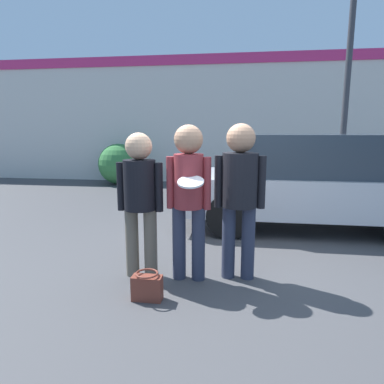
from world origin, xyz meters
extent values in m
plane|color=#3F3F42|center=(0.00, 0.00, 0.00)|extent=(56.00, 56.00, 0.00)
cube|color=silver|center=(0.00, 7.15, 1.97)|extent=(24.00, 0.18, 3.93)
cube|color=#CC2D6B|center=(0.00, 7.04, 3.78)|extent=(24.00, 0.04, 0.30)
cylinder|color=#665B4C|center=(-1.02, -0.16, 0.40)|extent=(0.15, 0.15, 0.79)
cylinder|color=#665B4C|center=(-0.80, -0.16, 0.40)|extent=(0.15, 0.15, 0.79)
cylinder|color=black|center=(-0.91, -0.16, 1.07)|extent=(0.36, 0.36, 0.56)
cylinder|color=black|center=(-1.13, -0.16, 1.05)|extent=(0.09, 0.09, 0.55)
cylinder|color=black|center=(-0.70, -0.16, 1.05)|extent=(0.09, 0.09, 0.55)
sphere|color=tan|center=(-0.91, -0.16, 1.50)|extent=(0.30, 0.30, 0.30)
cylinder|color=#2D3347|center=(-0.47, -0.16, 0.42)|extent=(0.15, 0.15, 0.83)
cylinder|color=#2D3347|center=(-0.25, -0.16, 0.42)|extent=(0.15, 0.15, 0.83)
cylinder|color=maroon|center=(-0.36, -0.16, 1.13)|extent=(0.32, 0.32, 0.59)
cylinder|color=maroon|center=(-0.56, -0.16, 1.11)|extent=(0.09, 0.09, 0.57)
cylinder|color=maroon|center=(-0.16, -0.16, 1.11)|extent=(0.09, 0.09, 0.57)
sphere|color=tan|center=(-0.36, -0.16, 1.58)|extent=(0.31, 0.31, 0.31)
cylinder|color=white|center=(-0.30, -0.40, 1.16)|extent=(0.27, 0.27, 0.11)
cylinder|color=#2D3347|center=(0.08, -0.04, 0.42)|extent=(0.15, 0.15, 0.84)
cylinder|color=#2D3347|center=(0.30, -0.04, 0.42)|extent=(0.15, 0.15, 0.84)
cylinder|color=black|center=(0.19, -0.04, 1.14)|extent=(0.39, 0.39, 0.59)
cylinder|color=black|center=(-0.04, -0.04, 1.12)|extent=(0.09, 0.09, 0.58)
cylinder|color=black|center=(0.43, -0.04, 1.12)|extent=(0.09, 0.09, 0.58)
sphere|color=tan|center=(0.19, -0.04, 1.59)|extent=(0.31, 0.31, 0.31)
cube|color=#B7BABF|center=(1.37, 2.20, 0.62)|extent=(4.32, 1.76, 0.63)
cube|color=#28333D|center=(1.28, 2.20, 1.27)|extent=(2.25, 1.52, 0.67)
cylinder|color=black|center=(2.71, 2.98, 0.36)|extent=(0.71, 0.22, 0.71)
cylinder|color=black|center=(0.03, 2.98, 0.36)|extent=(0.71, 0.22, 0.71)
cylinder|color=black|center=(0.03, 1.42, 0.36)|extent=(0.71, 0.22, 0.71)
cylinder|color=#38383D|center=(2.24, 3.66, 2.51)|extent=(0.12, 0.12, 5.02)
sphere|color=#387A3D|center=(-3.58, 6.34, 0.63)|extent=(1.25, 1.25, 1.25)
cube|color=brown|center=(-0.70, -0.71, 0.12)|extent=(0.30, 0.14, 0.25)
torus|color=brown|center=(-0.70, -0.71, 0.28)|extent=(0.23, 0.23, 0.02)
camera|label=1|loc=(0.21, -3.79, 1.68)|focal=32.00mm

